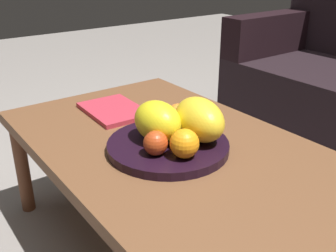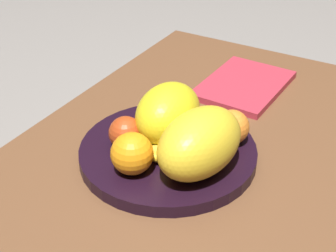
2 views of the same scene
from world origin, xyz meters
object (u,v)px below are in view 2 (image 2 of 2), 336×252
Objects in this scene: coffee_table at (185,177)px; melon_large_front at (200,143)px; fruit_bowl at (168,152)px; melon_smaller_beside at (168,113)px; orange_front at (132,154)px; apple_front at (126,133)px; orange_left at (232,127)px; magazine at (244,85)px; banana_bunch at (188,150)px.

coffee_table is 0.14m from melon_large_front.
fruit_bowl is 1.86× the size of melon_large_front.
orange_front is (0.13, -0.00, -0.02)m from melon_smaller_beside.
orange_left is at bearing 125.53° from apple_front.
melon_smaller_beside is at bearing -111.74° from coffee_table.
magazine is at bearing 174.11° from melon_smaller_beside.
orange_front reaches higher than banana_bunch.
fruit_bowl is at bearing 169.39° from orange_front.
coffee_table is 4.70× the size of magazine.
fruit_bowl is 0.11m from orange_front.
banana_bunch is (0.02, 0.06, 0.04)m from fruit_bowl.
apple_front is (-0.06, -0.05, -0.01)m from orange_front.
magazine is (-0.39, 0.09, -0.05)m from apple_front.
coffee_table is 0.34m from magazine.
magazine is at bearing -173.99° from banana_bunch.
orange_front is at bearing -58.75° from melon_large_front.
coffee_table is 6.22× the size of melon_large_front.
melon_large_front is at bearing 92.16° from apple_front.
melon_smaller_beside is 0.98× the size of banana_bunch.
melon_large_front is at bearing -6.52° from orange_left.
orange_left is 0.21m from apple_front.
banana_bunch is 0.65× the size of magazine.
melon_smaller_beside reaches higher than magazine.
orange_left reaches higher than coffee_table.
banana_bunch is at bearing 55.00° from melon_smaller_beside.
orange_front is 0.21m from orange_left.
orange_front is at bearing -10.61° from fruit_bowl.
melon_smaller_beside is at bearing 141.47° from apple_front.
banana_bunch is at bearing 68.20° from fruit_bowl.
fruit_bowl is at bearing 119.85° from apple_front.
coffee_table is 0.14m from melon_smaller_beside.
coffee_table is at bearing 68.26° from melon_smaller_beside.
orange_front is 0.49× the size of banana_bunch.
magazine reaches higher than coffee_table.
orange_left is 0.28× the size of magazine.
orange_left is 1.03× the size of apple_front.
melon_smaller_beside is at bearing -3.80° from magazine.
coffee_table is at bearing 114.81° from apple_front.
coffee_table is at bearing 5.03° from magazine.
coffee_table is 0.10m from banana_bunch.
fruit_bowl is 2.20× the size of melon_smaller_beside.
magazine is at bearing 167.27° from apple_front.
orange_front reaches higher than magazine.
coffee_table is 0.06m from fruit_bowl.
melon_large_front is 2.73× the size of orange_left.
fruit_bowl is 0.12m from melon_large_front.
melon_large_front is (0.03, 0.09, 0.07)m from fruit_bowl.
coffee_table is at bearing -144.56° from banana_bunch.
coffee_table is at bearing 153.53° from orange_front.
orange_front is 0.45m from magazine.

